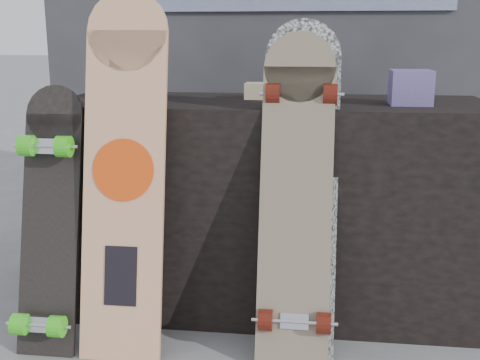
# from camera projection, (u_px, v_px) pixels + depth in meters

# --- Properties ---
(vendor_table) EXTENTS (1.60, 0.60, 0.80)m
(vendor_table) POSITION_uv_depth(u_px,v_px,m) (269.00, 204.00, 2.33)
(vendor_table) COLOR black
(vendor_table) RESTS_ON ground
(booth) EXTENTS (2.40, 0.22, 2.20)m
(booth) POSITION_uv_depth(u_px,v_px,m) (284.00, 22.00, 2.98)
(booth) COLOR #35353A
(booth) RESTS_ON ground
(merch_box_purple) EXTENTS (0.18, 0.12, 0.10)m
(merch_box_purple) POSITION_uv_depth(u_px,v_px,m) (133.00, 85.00, 2.33)
(merch_box_purple) COLOR navy
(merch_box_purple) RESTS_ON vendor_table
(merch_box_small) EXTENTS (0.14, 0.14, 0.12)m
(merch_box_small) POSITION_uv_depth(u_px,v_px,m) (411.00, 87.00, 2.10)
(merch_box_small) COLOR navy
(merch_box_small) RESTS_ON vendor_table
(merch_box_flat) EXTENTS (0.22, 0.10, 0.06)m
(merch_box_flat) POSITION_uv_depth(u_px,v_px,m) (274.00, 91.00, 2.30)
(merch_box_flat) COLOR #D1B78C
(merch_box_flat) RESTS_ON vendor_table
(longboard_geisha) EXTENTS (0.27, 0.28, 1.19)m
(longboard_geisha) POSITION_uv_depth(u_px,v_px,m) (124.00, 165.00, 1.96)
(longboard_geisha) COLOR beige
(longboard_geisha) RESTS_ON ground
(longboard_celtic) EXTENTS (0.23, 0.30, 1.05)m
(longboard_celtic) POSITION_uv_depth(u_px,v_px,m) (296.00, 188.00, 1.93)
(longboard_celtic) COLOR tan
(longboard_celtic) RESTS_ON ground
(longboard_cascadia) EXTENTS (0.25, 0.39, 1.10)m
(longboard_cascadia) POSITION_uv_depth(u_px,v_px,m) (299.00, 182.00, 1.98)
(longboard_cascadia) COLOR white
(longboard_cascadia) RESTS_ON ground
(skateboard_dark) EXTENTS (0.20, 0.30, 0.88)m
(skateboard_dark) POSITION_uv_depth(u_px,v_px,m) (49.00, 217.00, 1.99)
(skateboard_dark) COLOR black
(skateboard_dark) RESTS_ON ground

